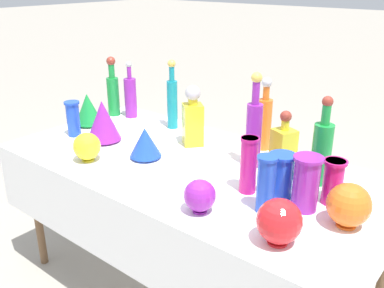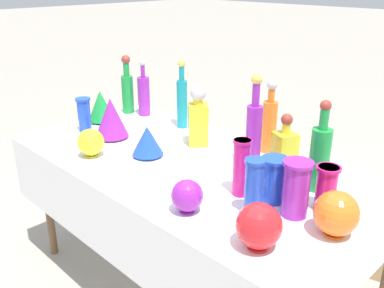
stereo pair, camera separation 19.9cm
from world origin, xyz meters
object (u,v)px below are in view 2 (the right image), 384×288
at_px(square_decanter_1, 198,118).
at_px(slender_vase_5, 84,114).
at_px(round_bowl_0, 91,142).
at_px(cardboard_box_behind_left, 356,225).
at_px(tall_bottle_3, 182,99).
at_px(round_bowl_1, 259,226).
at_px(round_bowl_2, 187,196).
at_px(fluted_vase_0, 111,118).
at_px(round_bowl_3, 336,213).
at_px(slender_vase_1, 296,187).
at_px(fluted_vase_1, 147,141).
at_px(slender_vase_0, 254,186).
at_px(fluted_vase_2, 101,106).
at_px(slender_vase_2, 241,166).
at_px(tall_bottle_5, 127,89).
at_px(tall_bottle_1, 254,132).
at_px(slender_vase_3, 274,178).
at_px(slender_vase_4, 326,187).
at_px(tall_bottle_2, 144,94).
at_px(tall_bottle_4, 320,155).
at_px(square_decanter_0, 284,148).
at_px(tall_bottle_0, 269,122).

xyz_separation_m(square_decanter_1, slender_vase_5, (-0.59, -0.31, -0.04)).
bearing_deg(square_decanter_1, round_bowl_0, -118.20).
bearing_deg(slender_vase_5, cardboard_box_behind_left, 41.40).
height_order(tall_bottle_3, round_bowl_0, tall_bottle_3).
height_order(round_bowl_0, round_bowl_1, round_bowl_1).
bearing_deg(round_bowl_2, slender_vase_5, 168.86).
bearing_deg(square_decanter_1, fluted_vase_0, -146.80).
bearing_deg(square_decanter_1, round_bowl_3, -16.10).
distance_m(slender_vase_1, fluted_vase_1, 0.82).
distance_m(slender_vase_0, fluted_vase_2, 1.33).
xyz_separation_m(tall_bottle_3, round_bowl_2, (0.71, -0.65, -0.10)).
bearing_deg(slender_vase_2, tall_bottle_5, 164.14).
xyz_separation_m(tall_bottle_1, square_decanter_1, (-0.38, 0.03, -0.04)).
distance_m(slender_vase_3, cardboard_box_behind_left, 1.17).
distance_m(slender_vase_4, cardboard_box_behind_left, 1.12).
bearing_deg(slender_vase_4, tall_bottle_5, 171.90).
distance_m(slender_vase_0, round_bowl_2, 0.25).
bearing_deg(fluted_vase_1, round_bowl_1, -15.08).
distance_m(tall_bottle_3, slender_vase_5, 0.56).
distance_m(tall_bottle_3, slender_vase_2, 0.86).
height_order(round_bowl_3, cardboard_box_behind_left, round_bowl_3).
height_order(tall_bottle_1, slender_vase_4, tall_bottle_1).
relative_size(slender_vase_3, fluted_vase_1, 1.19).
distance_m(tall_bottle_2, tall_bottle_5, 0.12).
xyz_separation_m(tall_bottle_1, slender_vase_5, (-0.98, -0.28, -0.08)).
relative_size(tall_bottle_3, tall_bottle_4, 1.03).
bearing_deg(cardboard_box_behind_left, round_bowl_2, -96.82).
relative_size(tall_bottle_5, slender_vase_3, 2.00).
bearing_deg(fluted_vase_1, round_bowl_2, -24.24).
bearing_deg(fluted_vase_2, round_bowl_0, -38.87).
bearing_deg(slender_vase_5, round_bowl_2, -11.14).
distance_m(slender_vase_5, round_bowl_2, 1.07).
bearing_deg(slender_vase_1, tall_bottle_5, 167.29).
distance_m(tall_bottle_5, cardboard_box_behind_left, 1.63).
xyz_separation_m(tall_bottle_2, fluted_vase_1, (0.53, -0.40, -0.05)).
bearing_deg(slender_vase_5, tall_bottle_2, 89.82).
bearing_deg(fluted_vase_1, slender_vase_3, 5.32).
height_order(slender_vase_5, round_bowl_0, slender_vase_5).
relative_size(slender_vase_2, fluted_vase_0, 1.07).
height_order(fluted_vase_0, round_bowl_3, fluted_vase_0).
relative_size(slender_vase_4, round_bowl_1, 1.12).
xyz_separation_m(tall_bottle_1, square_decanter_0, (0.11, 0.09, -0.07)).
bearing_deg(fluted_vase_0, slender_vase_5, -165.61).
xyz_separation_m(tall_bottle_4, slender_vase_3, (-0.07, -0.22, -0.05)).
xyz_separation_m(tall_bottle_3, slender_vase_4, (1.07, -0.27, -0.07)).
height_order(square_decanter_1, slender_vase_4, square_decanter_1).
height_order(slender_vase_1, round_bowl_1, slender_vase_1).
distance_m(slender_vase_2, round_bowl_0, 0.80).
distance_m(square_decanter_0, fluted_vase_2, 1.19).
relative_size(tall_bottle_0, round_bowl_1, 2.31).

